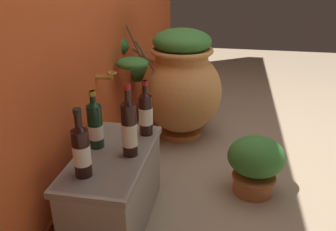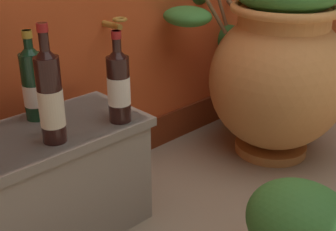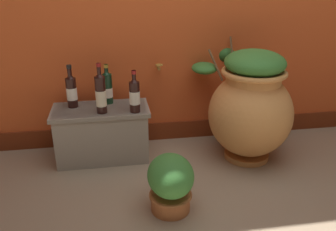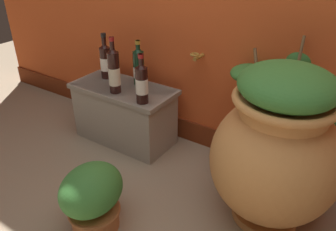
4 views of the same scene
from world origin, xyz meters
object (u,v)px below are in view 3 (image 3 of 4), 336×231
wine_bottle_middle (107,87)px  wine_bottle_back (135,94)px  wine_bottle_right (101,93)px  wine_bottle_left (71,90)px  potted_shrub (171,182)px  terracotta_urn (250,105)px

wine_bottle_middle → wine_bottle_back: wine_bottle_back is taller
wine_bottle_middle → wine_bottle_back: (0.18, -0.21, 0.00)m
wine_bottle_right → wine_bottle_back: wine_bottle_right is taller
wine_bottle_left → wine_bottle_right: (0.21, -0.15, 0.02)m
wine_bottle_right → wine_bottle_back: 0.23m
potted_shrub → terracotta_urn: bearing=39.1°
terracotta_urn → wine_bottle_back: 0.83m
wine_bottle_middle → wine_bottle_left: bearing=-171.3°
wine_bottle_left → wine_bottle_back: size_ratio=1.04×
wine_bottle_middle → wine_bottle_right: wine_bottle_right is taller
terracotta_urn → wine_bottle_right: size_ratio=2.40×
wine_bottle_right → potted_shrub: (0.38, -0.62, -0.35)m
wine_bottle_left → wine_bottle_middle: (0.25, 0.04, -0.00)m
wine_bottle_left → wine_bottle_back: (0.44, -0.17, -0.00)m
wine_bottle_left → wine_bottle_right: wine_bottle_right is taller
wine_bottle_right → wine_bottle_back: bearing=-5.3°
wine_bottle_middle → wine_bottle_right: (-0.04, -0.19, 0.02)m
wine_bottle_back → wine_bottle_middle: bearing=131.7°
wine_bottle_back → potted_shrub: bearing=-75.9°
wine_bottle_middle → wine_bottle_back: 0.28m
terracotta_urn → wine_bottle_left: 1.28m
wine_bottle_left → wine_bottle_back: 0.47m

